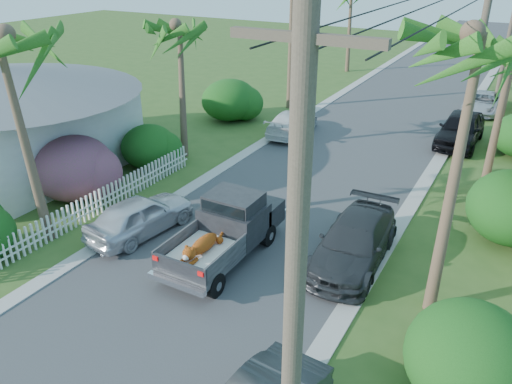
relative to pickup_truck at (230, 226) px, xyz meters
The scene contains 23 objects.
ground 5.62m from the pickup_truck, 88.34° to the right, with size 120.00×120.00×0.00m, color #34531F.
road 19.50m from the pickup_truck, 89.53° to the left, with size 8.00×100.00×0.02m, color #38383A.
curb_left 19.94m from the pickup_truck, 102.00° to the left, with size 0.60×100.00×0.06m, color #A5A39E.
curb_right 20.00m from the pickup_truck, 77.10° to the left, with size 0.60×100.00×0.06m, color #A5A39E.
pickup_truck is the anchor object (origin of this frame).
parked_car_rm 4.05m from the pickup_truck, 21.44° to the left, with size 2.02×4.96×1.44m, color #2B2D30.
parked_car_rf 15.48m from the pickup_truck, 71.67° to the left, with size 1.97×4.89×1.67m, color black.
parked_car_rd 22.08m from the pickup_truck, 76.48° to the left, with size 2.02×4.38×1.22m, color #B9BAC1.
parked_car_ln 3.48m from the pickup_truck, behind, with size 1.66×4.13×1.41m, color silver.
parked_car_lf 12.37m from the pickup_truck, 106.15° to the left, with size 1.80×4.42×1.28m, color silver.
palm_l_a 8.83m from the pickup_truck, 157.32° to the right, with size 4.40×4.40×8.20m.
palm_l_b 10.60m from the pickup_truck, 135.72° to the left, with size 4.40×4.40×7.40m.
palm_r_a 9.12m from the pickup_truck, ahead, with size 4.40×4.40×8.70m.
shrub_l_b 7.66m from the pickup_truck, behind, with size 3.00×3.30×2.60m, color #C11B78.
shrub_l_c 8.51m from the pickup_truck, 148.27° to the left, with size 2.40×2.64×2.00m, color #154413.
shrub_l_d 14.74m from the pickup_truck, 122.15° to the left, with size 3.20×3.52×2.40m, color #154413.
shrub_r_a 8.16m from the pickup_truck, 18.02° to the right, with size 2.80×3.08×2.30m, color #154413.
shrub_r_b 9.66m from the pickup_truck, 34.53° to the left, with size 3.00×3.30×2.50m, color #154413.
picket_fence 5.86m from the pickup_truck, behind, with size 0.10×11.00×1.00m, color white.
house_left 12.97m from the pickup_truck, behind, with size 9.00×8.00×4.60m.
utility_pole_a 10.13m from the pickup_truck, 52.56° to the right, with size 1.60×0.26×9.00m.
utility_pole_b 10.10m from the pickup_truck, 52.39° to the left, with size 1.60×0.26×9.00m.
utility_pole_c 23.48m from the pickup_truck, 75.63° to the left, with size 1.60×0.26×9.00m.
Camera 1 is at (7.57, -6.43, 9.13)m, focal length 35.00 mm.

